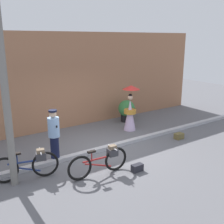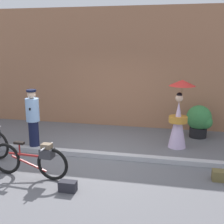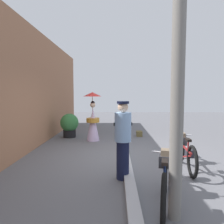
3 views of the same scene
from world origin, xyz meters
TOP-DOWN VIEW (x-y plane):
  - ground_plane at (0.00, 0.00)m, footprint 30.00×30.00m
  - building_wall at (0.00, 3.06)m, footprint 14.00×0.40m
  - sidewalk_curb at (0.00, 0.00)m, footprint 14.00×0.20m
  - bicycle_near_officer at (-0.93, -1.37)m, footprint 1.79×0.48m
  - person_officer at (-1.64, 0.12)m, footprint 0.34×0.38m
  - person_with_parasol at (2.03, 1.15)m, footprint 0.69×0.69m
  - potted_plant_by_door at (2.65, 2.16)m, footprint 0.76×0.74m
  - backpack_on_pavement at (2.89, -0.70)m, footprint 0.33×0.23m
  - backpack_spare at (0.00, -1.79)m, footprint 0.33×0.18m

SIDE VIEW (x-z plane):
  - ground_plane at x=0.00m, z-range 0.00..0.00m
  - sidewalk_curb at x=0.00m, z-range 0.00..0.12m
  - backpack_spare at x=0.00m, z-range 0.00..0.21m
  - backpack_on_pavement at x=2.89m, z-range 0.01..0.22m
  - bicycle_near_officer at x=-0.93m, z-range 0.02..0.79m
  - potted_plant_by_door at x=2.65m, z-range 0.04..1.00m
  - person_officer at x=-1.64m, z-range 0.05..1.65m
  - person_with_parasol at x=2.03m, z-range -0.05..1.78m
  - building_wall at x=0.00m, z-range 0.00..3.87m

